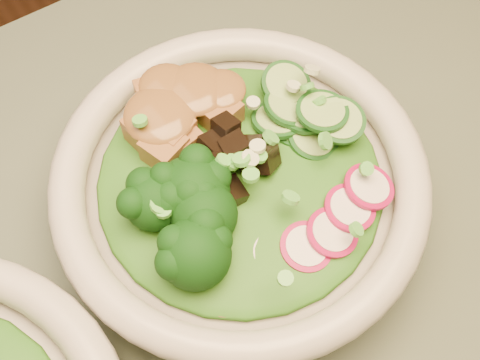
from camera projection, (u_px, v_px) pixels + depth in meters
salad_bowl at (240, 193)px, 0.52m from camera, size 0.29×0.29×0.08m
lettuce_bed at (240, 179)px, 0.51m from camera, size 0.22×0.22×0.03m
broccoli_florets at (176, 230)px, 0.47m from camera, size 0.11×0.10×0.05m
radish_slices at (314, 234)px, 0.48m from camera, size 0.13×0.08×0.02m
cucumber_slices at (304, 115)px, 0.52m from camera, size 0.10×0.10×0.04m
mushroom_heap at (227, 159)px, 0.50m from camera, size 0.10×0.10×0.04m
tofu_cubes at (179, 117)px, 0.52m from camera, size 0.11×0.09×0.04m
peanut_sauce at (177, 106)px, 0.51m from camera, size 0.08×0.06×0.02m
scallion_garnish at (240, 162)px, 0.48m from camera, size 0.21×0.21×0.03m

